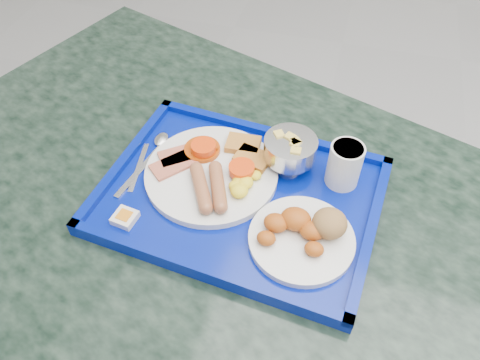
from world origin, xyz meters
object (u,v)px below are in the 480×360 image
object	(u,v)px
table	(217,267)
tray	(240,197)
juice_cup	(345,164)
bread_plate	(305,233)
main_plate	(215,171)
fruit_bowl	(290,149)

from	to	relation	value
table	tray	xyz separation A→B (m)	(0.05, 0.03, 0.23)
table	juice_cup	xyz separation A→B (m)	(0.22, 0.11, 0.28)
table	juice_cup	bearing A→B (deg)	27.00
table	bread_plate	distance (m)	0.31
tray	table	bearing A→B (deg)	-147.28
table	main_plate	xyz separation A→B (m)	(-0.01, 0.06, 0.24)
fruit_bowl	juice_cup	xyz separation A→B (m)	(0.10, -0.01, 0.00)
fruit_bowl	table	bearing A→B (deg)	-133.15
tray	main_plate	xyz separation A→B (m)	(-0.06, 0.03, 0.02)
table	bread_plate	bearing A→B (deg)	-11.96
tray	fruit_bowl	size ratio (longest dim) A/B	5.31
bread_plate	juice_cup	bearing A→B (deg)	73.90
juice_cup	table	bearing A→B (deg)	-153.00
fruit_bowl	juice_cup	world-z (taller)	juice_cup
table	fruit_bowl	bearing A→B (deg)	46.85
tray	bread_plate	xyz separation A→B (m)	(0.13, -0.07, 0.03)
bread_plate	juice_cup	size ratio (longest dim) A/B	2.07
main_plate	bread_plate	world-z (taller)	bread_plate
bread_plate	fruit_bowl	distance (m)	0.18
fruit_bowl	bread_plate	bearing A→B (deg)	-69.67
tray	bread_plate	distance (m)	0.15
table	fruit_bowl	distance (m)	0.33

